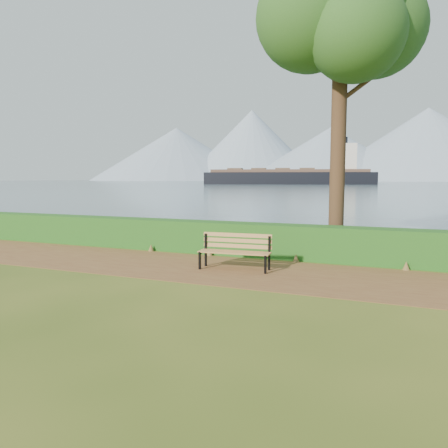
% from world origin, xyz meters
% --- Properties ---
extents(ground, '(140.00, 140.00, 0.00)m').
position_xyz_m(ground, '(0.00, 0.00, 0.00)').
color(ground, '#3A4F16').
rests_on(ground, ground).
extents(path, '(40.00, 3.40, 0.01)m').
position_xyz_m(path, '(0.00, 0.30, 0.01)').
color(path, brown).
rests_on(path, ground).
extents(hedge, '(32.00, 0.85, 1.00)m').
position_xyz_m(hedge, '(0.00, 2.60, 0.50)').
color(hedge, '#154212').
rests_on(hedge, ground).
extents(water, '(700.00, 510.00, 0.00)m').
position_xyz_m(water, '(0.00, 260.00, 0.01)').
color(water, '#455C70').
rests_on(water, ground).
extents(mountains, '(585.00, 190.00, 70.00)m').
position_xyz_m(mountains, '(-9.17, 406.05, 27.70)').
color(mountains, '#7D92A7').
rests_on(mountains, ground).
extents(bench, '(1.91, 0.71, 0.94)m').
position_xyz_m(bench, '(0.36, 0.48, 0.54)').
color(bench, black).
rests_on(bench, ground).
extents(tree, '(4.87, 4.12, 9.84)m').
position_xyz_m(tree, '(2.45, 3.68, 7.31)').
color(tree, '#332015').
rests_on(tree, ground).
extents(cargo_ship, '(65.37, 25.57, 19.68)m').
position_xyz_m(cargo_ship, '(-35.44, 156.73, 2.93)').
color(cargo_ship, black).
rests_on(cargo_ship, ground).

